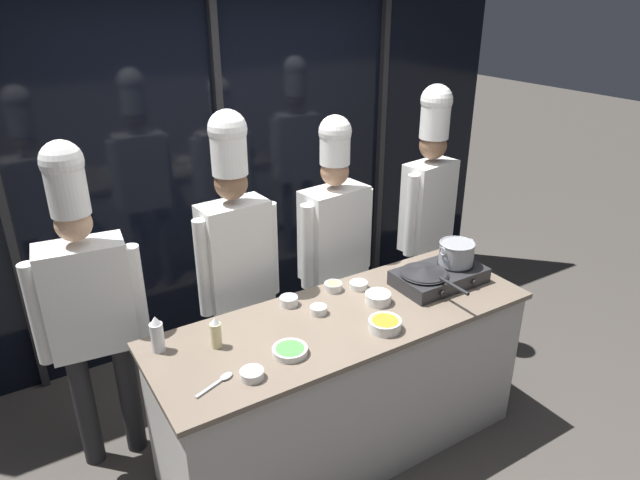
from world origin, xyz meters
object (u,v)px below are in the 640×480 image
Objects in this scene: chef_head at (87,296)px; prep_bowl_scallions at (290,350)px; prep_bowl_garlic at (359,285)px; squeeze_bottle_oil at (216,333)px; chef_line at (334,234)px; frying_pan at (425,271)px; chef_pastry at (429,199)px; prep_bowl_chicken at (318,309)px; prep_bowl_mushrooms at (333,286)px; prep_bowl_ginger at (252,374)px; chef_sous at (236,249)px; portable_stove at (439,276)px; stock_pot at (457,252)px; squeeze_bottle_clear at (157,334)px; prep_bowl_onion at (289,300)px; serving_spoon_slotted at (221,380)px; prep_bowl_carrots at (385,324)px; prep_bowl_rice at (378,297)px.

prep_bowl_scallions is at bearing 139.95° from chef_head.
prep_bowl_scallions is at bearing -151.54° from prep_bowl_garlic.
chef_line is at bearing 28.59° from squeeze_bottle_oil.
chef_pastry reaches higher than frying_pan.
prep_bowl_chicken is 0.90× the size of prep_bowl_mushrooms.
prep_bowl_garlic is at bearing 67.46° from chef_line.
chef_sous is at bearing 69.61° from prep_bowl_ginger.
frying_pan is 2.80× the size of prep_bowl_scallions.
frying_pan is at bearing 98.51° from chef_line.
portable_stove is 0.17m from stock_pot.
squeeze_bottle_clear reaches higher than prep_bowl_scallions.
squeeze_bottle_oil reaches higher than prep_bowl_ginger.
prep_bowl_chicken is (-0.66, 0.09, -0.09)m from frying_pan.
chef_pastry reaches higher than squeeze_bottle_clear.
portable_stove is 1.10× the size of frying_pan.
frying_pan is 1.82m from chef_head.
serving_spoon_slotted is at bearing -144.06° from prep_bowl_onion.
prep_bowl_carrots is at bearing 152.36° from chef_head.
frying_pan reaches higher than prep_bowl_ginger.
chef_line is at bearing -172.10° from chef_head.
portable_stove is at bearing 21.22° from prep_bowl_carrots.
chef_sous is at bearing 110.08° from prep_bowl_onion.
portable_stove is 0.63m from prep_bowl_mushrooms.
prep_bowl_rice is at bearing -12.73° from prep_bowl_chicken.
squeeze_bottle_clear is at bearing -177.14° from prep_bowl_mushrooms.
portable_stove reaches higher than prep_bowl_ginger.
squeeze_bottle_oil is at bearing 175.64° from frying_pan.
serving_spoon_slotted is 1.43m from chef_line.
chef_sous reaches higher than prep_bowl_mushrooms.
prep_bowl_rice is (-0.32, 0.02, -0.08)m from frying_pan.
squeeze_bottle_oil is at bearing -173.09° from prep_bowl_garlic.
stock_pot is 1.59m from serving_spoon_slotted.
squeeze_bottle_oil is at bearing 97.19° from prep_bowl_ginger.
squeeze_bottle_oil is 1.91m from chef_pastry.
squeeze_bottle_clear reaches higher than prep_bowl_mushrooms.
squeeze_bottle_oil is (-1.48, 0.09, -0.09)m from stock_pot.
squeeze_bottle_oil is 0.97× the size of prep_bowl_carrots.
stock_pot is 0.58m from prep_bowl_rice.
prep_bowl_scallions is (-0.65, -0.35, -0.00)m from prep_bowl_garlic.
prep_bowl_garlic is 0.06× the size of chef_sous.
prep_bowl_carrots reaches higher than prep_bowl_chicken.
prep_bowl_ginger is at bearing 16.66° from chef_pastry.
prep_bowl_carrots reaches higher than prep_bowl_onion.
prep_bowl_chicken is 0.62m from prep_bowl_ginger.
prep_bowl_garlic reaches higher than prep_bowl_scallions.
chef_head is 0.82m from chef_sous.
prep_bowl_mushrooms is at bearing 136.10° from chef_sous.
frying_pan is 4.55× the size of prep_bowl_garlic.
prep_bowl_garlic is at bearing 88.76° from prep_bowl_rice.
squeeze_bottle_oil reaches higher than prep_bowl_garlic.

